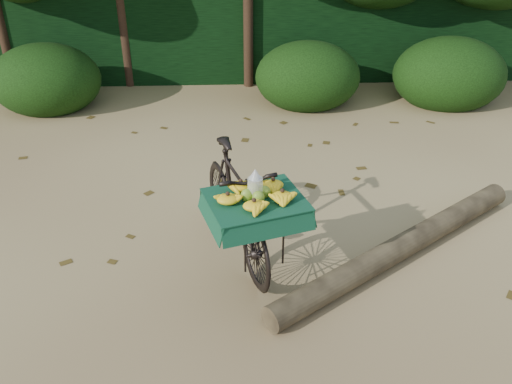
{
  "coord_description": "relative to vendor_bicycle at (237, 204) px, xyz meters",
  "views": [
    {
      "loc": [
        0.21,
        -4.81,
        3.49
      ],
      "look_at": [
        0.4,
        -0.32,
        0.88
      ],
      "focal_mm": 38.0,
      "sensor_mm": 36.0,
      "label": 1
    }
  ],
  "objects": [
    {
      "name": "ground",
      "position": [
        -0.22,
        0.09,
        -0.61
      ],
      "size": [
        80.0,
        80.0,
        0.0
      ],
      "primitive_type": "plane",
      "color": "tan",
      "rests_on": "ground"
    },
    {
      "name": "vendor_bicycle",
      "position": [
        0.0,
        0.0,
        0.0
      ],
      "size": [
        1.26,
        2.06,
        1.2
      ],
      "rotation": [
        0.0,
        0.0,
        0.3
      ],
      "color": "black",
      "rests_on": "ground"
    },
    {
      "name": "fallen_log",
      "position": [
        1.73,
        -0.15,
        -0.48
      ],
      "size": [
        3.07,
        2.3,
        0.26
      ],
      "primitive_type": "cylinder",
      "rotation": [
        1.57,
        0.0,
        -0.95
      ],
      "color": "brown",
      "rests_on": "ground"
    },
    {
      "name": "hedge_backdrop",
      "position": [
        -0.22,
        6.39,
        0.29
      ],
      "size": [
        26.0,
        1.8,
        1.8
      ],
      "primitive_type": "cube",
      "color": "black",
      "rests_on": "ground"
    },
    {
      "name": "bush_clumps",
      "position": [
        0.28,
        4.39,
        -0.16
      ],
      "size": [
        8.8,
        1.7,
        0.9
      ],
      "primitive_type": null,
      "color": "black",
      "rests_on": "ground"
    },
    {
      "name": "leaf_litter",
      "position": [
        -0.22,
        0.74,
        -0.61
      ],
      "size": [
        7.0,
        7.3,
        0.01
      ],
      "primitive_type": null,
      "color": "#463512",
      "rests_on": "ground"
    }
  ]
}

